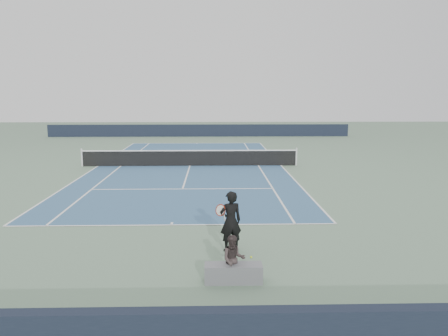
{
  "coord_description": "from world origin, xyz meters",
  "views": [
    {
      "loc": [
        1.39,
        -25.81,
        4.33
      ],
      "look_at": [
        1.87,
        -7.14,
        1.1
      ],
      "focal_mm": 35.0,
      "sensor_mm": 36.0,
      "label": 1
    }
  ],
  "objects_px": {
    "tennis_player": "(231,221)",
    "tennis_ball": "(251,257)",
    "spectator_bench": "(233,266)",
    "tennis_net": "(190,158)"
  },
  "relations": [
    {
      "from": "spectator_bench",
      "to": "tennis_ball",
      "type": "bearing_deg",
      "value": 69.66
    },
    {
      "from": "tennis_net",
      "to": "tennis_player",
      "type": "xyz_separation_m",
      "value": [
        1.86,
        -14.28,
        0.35
      ]
    },
    {
      "from": "tennis_net",
      "to": "tennis_ball",
      "type": "relative_size",
      "value": 209.82
    },
    {
      "from": "spectator_bench",
      "to": "tennis_player",
      "type": "bearing_deg",
      "value": 89.62
    },
    {
      "from": "tennis_player",
      "to": "spectator_bench",
      "type": "relative_size",
      "value": 1.26
    },
    {
      "from": "tennis_ball",
      "to": "spectator_bench",
      "type": "relative_size",
      "value": 0.05
    },
    {
      "from": "tennis_net",
      "to": "tennis_player",
      "type": "distance_m",
      "value": 14.4
    },
    {
      "from": "tennis_net",
      "to": "tennis_ball",
      "type": "xyz_separation_m",
      "value": [
        2.39,
        -14.84,
        -0.47
      ]
    },
    {
      "from": "tennis_player",
      "to": "spectator_bench",
      "type": "bearing_deg",
      "value": -90.38
    },
    {
      "from": "tennis_player",
      "to": "tennis_ball",
      "type": "bearing_deg",
      "value": -46.79
    }
  ]
}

